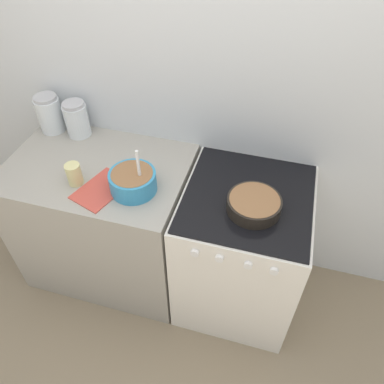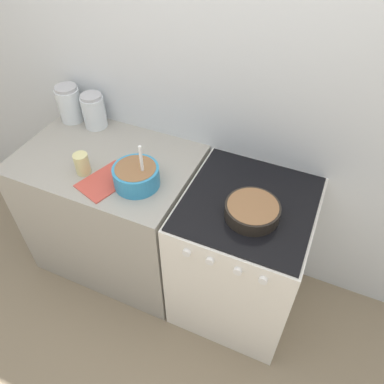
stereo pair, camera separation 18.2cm
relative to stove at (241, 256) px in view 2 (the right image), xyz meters
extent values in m
plane|color=gray|center=(-0.35, -0.34, -0.44)|extent=(12.00, 12.00, 0.00)
cube|color=silver|center=(-0.35, 0.37, 0.76)|extent=(5.00, 0.05, 2.40)
cube|color=#9E998E|center=(-0.85, 0.00, 0.00)|extent=(1.00, 0.69, 0.89)
cube|color=white|center=(0.00, 0.00, -0.01)|extent=(0.66, 0.69, 0.87)
cube|color=black|center=(0.00, 0.00, 0.44)|extent=(0.63, 0.66, 0.01)
cylinder|color=white|center=(-0.18, -0.35, 0.36)|extent=(0.04, 0.02, 0.04)
cylinder|color=white|center=(-0.07, -0.35, 0.36)|extent=(0.04, 0.02, 0.04)
cylinder|color=white|center=(0.07, -0.35, 0.36)|extent=(0.04, 0.02, 0.04)
cylinder|color=white|center=(0.18, -0.35, 0.36)|extent=(0.04, 0.02, 0.04)
cylinder|color=#338CBF|center=(-0.57, -0.11, 0.50)|extent=(0.24, 0.24, 0.11)
cylinder|color=#8C603D|center=(-0.57, -0.11, 0.52)|extent=(0.21, 0.21, 0.06)
cylinder|color=white|center=(-0.53, -0.11, 0.58)|extent=(0.02, 0.02, 0.24)
cylinder|color=black|center=(0.04, -0.08, 0.48)|extent=(0.26, 0.26, 0.07)
cylinder|color=#8C603D|center=(0.04, -0.08, 0.49)|extent=(0.24, 0.24, 0.06)
cylinder|color=silver|center=(-1.24, 0.25, 0.55)|extent=(0.15, 0.15, 0.21)
cylinder|color=olive|center=(-1.24, 0.25, 0.51)|extent=(0.13, 0.13, 0.12)
cylinder|color=#B2B2B7|center=(-1.24, 0.25, 0.66)|extent=(0.13, 0.13, 0.02)
cylinder|color=silver|center=(-1.07, 0.25, 0.54)|extent=(0.14, 0.14, 0.19)
cylinder|color=white|center=(-1.07, 0.25, 0.50)|extent=(0.12, 0.12, 0.12)
cylinder|color=#B2B2B7|center=(-1.07, 0.25, 0.65)|extent=(0.12, 0.12, 0.02)
cylinder|color=beige|center=(-0.88, -0.14, 0.50)|extent=(0.08, 0.08, 0.12)
cube|color=#CC4C3F|center=(-0.73, -0.16, 0.45)|extent=(0.27, 0.33, 0.01)
camera|label=1|loc=(0.09, -1.35, 1.77)|focal=35.00mm
camera|label=2|loc=(0.26, -1.29, 1.77)|focal=35.00mm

